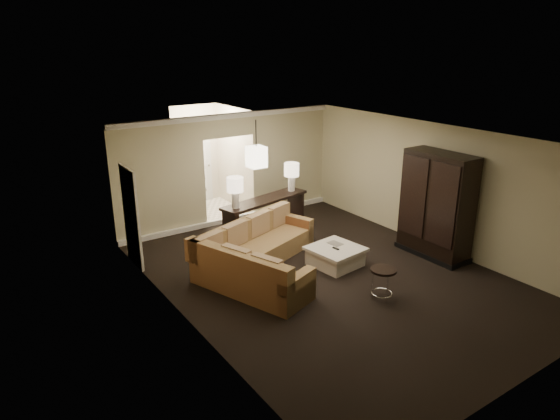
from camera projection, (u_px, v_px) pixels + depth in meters
ground at (329, 277)px, 9.96m from camera, size 8.00×8.00×0.00m
wall_back at (230, 169)px, 12.63m from camera, size 6.00×0.04×2.80m
wall_front at (532, 296)px, 6.38m from camera, size 6.00×0.04×2.80m
wall_left at (186, 246)px, 7.91m from camera, size 0.04×8.00×2.80m
wall_right at (435, 186)px, 11.10m from camera, size 0.04×8.00×2.80m
ceiling at (334, 138)px, 9.05m from camera, size 6.00×8.00×0.02m
crown_molding at (229, 116)px, 12.16m from camera, size 6.00×0.10×0.12m
baseboard at (232, 219)px, 13.03m from camera, size 6.00×0.10×0.12m
side_door at (131, 217)px, 10.22m from camera, size 0.05×0.90×2.10m
foyer at (206, 162)px, 13.71m from camera, size 1.44×2.02×2.80m
sectional_sofa at (258, 256)px, 10.08m from camera, size 3.21×3.21×0.91m
coffee_table at (335, 256)px, 10.44m from camera, size 1.11×1.11×0.42m
console_table at (265, 214)px, 11.94m from camera, size 2.45×1.02×0.92m
armoire at (436, 208)px, 10.66m from camera, size 0.68×1.59×2.29m
drink_table at (383, 277)px, 9.02m from camera, size 0.47×0.47×0.59m
table_lamp_left at (235, 188)px, 11.04m from camera, size 0.37×0.37×0.71m
table_lamp_right at (292, 172)px, 12.30m from camera, size 0.37×0.37×0.71m
pendant_light at (256, 157)px, 11.44m from camera, size 0.38×0.38×1.09m
person at (194, 177)px, 13.45m from camera, size 0.80×0.62×1.97m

